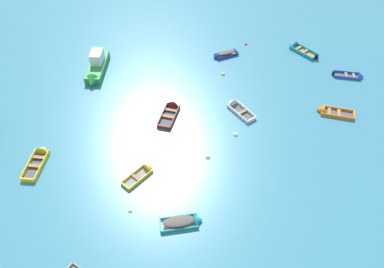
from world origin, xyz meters
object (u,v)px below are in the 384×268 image
object	(u,v)px
mooring_buoy_between_boats_right	(130,211)
mooring_buoy_near_foreground	(208,157)
rowboat_yellow_midfield_left	(40,156)
mooring_buoy_outer_edge	(246,45)
rowboat_turquoise_outer_right	(298,48)
motor_launch_green_cluster_inner	(96,67)
rowboat_turquoise_back_row_right	(186,221)
rowboat_white_near_camera	(235,107)
rowboat_maroon_outer_left	(172,109)
rowboat_orange_distant_center	(326,111)
rowboat_deep_blue_cluster_outer	(223,55)
mooring_buoy_far_field	(235,135)
mooring_buoy_trailing	(223,75)
rowboat_yellow_back_row_center	(144,171)
rowboat_blue_back_row_left	(355,76)

from	to	relation	value
mooring_buoy_between_boats_right	mooring_buoy_near_foreground	xyz separation A→B (m)	(6.76, 4.72, 0.00)
rowboat_yellow_midfield_left	mooring_buoy_outer_edge	bearing A→B (deg)	35.74
rowboat_turquoise_outer_right	mooring_buoy_outer_edge	size ratio (longest dim) A/B	10.56
motor_launch_green_cluster_inner	mooring_buoy_near_foreground	world-z (taller)	motor_launch_green_cluster_inner
rowboat_turquoise_back_row_right	rowboat_yellow_midfield_left	xyz separation A→B (m)	(-11.96, 7.93, -0.05)
mooring_buoy_near_foreground	rowboat_white_near_camera	bearing A→B (deg)	59.22
rowboat_maroon_outer_left	mooring_buoy_near_foreground	bearing A→B (deg)	-67.65
rowboat_turquoise_back_row_right	mooring_buoy_outer_edge	distance (m)	25.52
rowboat_yellow_midfield_left	mooring_buoy_outer_edge	size ratio (longest dim) A/B	11.06
rowboat_orange_distant_center	rowboat_yellow_midfield_left	xyz separation A→B (m)	(-26.91, -2.76, 0.03)
rowboat_orange_distant_center	rowboat_deep_blue_cluster_outer	xyz separation A→B (m)	(-8.44, 10.66, 0.12)
rowboat_turquoise_outer_right	mooring_buoy_far_field	world-z (taller)	rowboat_turquoise_outer_right
mooring_buoy_between_boats_right	mooring_buoy_trailing	world-z (taller)	mooring_buoy_trailing
rowboat_deep_blue_cluster_outer	mooring_buoy_between_boats_right	xyz separation A→B (m)	(-10.72, -19.78, -0.27)
mooring_buoy_far_field	mooring_buoy_outer_edge	bearing A→B (deg)	73.92
rowboat_yellow_back_row_center	rowboat_maroon_outer_left	world-z (taller)	rowboat_maroon_outer_left
rowboat_deep_blue_cluster_outer	mooring_buoy_far_field	distance (m)	12.71
motor_launch_green_cluster_inner	rowboat_maroon_outer_left	bearing A→B (deg)	-43.52
rowboat_turquoise_outer_right	rowboat_deep_blue_cluster_outer	distance (m)	9.12
rowboat_blue_back_row_left	mooring_buoy_far_field	bearing A→B (deg)	-154.00
rowboat_turquoise_back_row_right	mooring_buoy_outer_edge	world-z (taller)	rowboat_turquoise_back_row_right
rowboat_blue_back_row_left	rowboat_white_near_camera	bearing A→B (deg)	-166.18
rowboat_maroon_outer_left	mooring_buoy_between_boats_right	world-z (taller)	rowboat_maroon_outer_left
rowboat_white_near_camera	rowboat_yellow_midfield_left	xyz separation A→B (m)	(-18.15, -4.46, 0.02)
mooring_buoy_near_foreground	mooring_buoy_trailing	xyz separation A→B (m)	(3.39, 11.65, 0.00)
rowboat_yellow_midfield_left	rowboat_turquoise_back_row_right	bearing A→B (deg)	-33.54
motor_launch_green_cluster_inner	rowboat_yellow_midfield_left	size ratio (longest dim) A/B	1.57
rowboat_turquoise_back_row_right	mooring_buoy_between_boats_right	world-z (taller)	rowboat_turquoise_back_row_right
mooring_buoy_near_foreground	mooring_buoy_trailing	bearing A→B (deg)	73.79
rowboat_orange_distant_center	mooring_buoy_far_field	xyz separation A→B (m)	(-9.47, -2.01, -0.16)
rowboat_turquoise_outer_right	rowboat_yellow_back_row_center	bearing A→B (deg)	-138.32
rowboat_deep_blue_cluster_outer	rowboat_yellow_back_row_center	bearing A→B (deg)	-120.59
rowboat_turquoise_outer_right	mooring_buoy_outer_edge	bearing A→B (deg)	163.39
rowboat_orange_distant_center	mooring_buoy_near_foreground	world-z (taller)	rowboat_orange_distant_center
rowboat_maroon_outer_left	mooring_buoy_far_field	world-z (taller)	rowboat_maroon_outer_left
motor_launch_green_cluster_inner	rowboat_deep_blue_cluster_outer	world-z (taller)	motor_launch_green_cluster_inner
rowboat_deep_blue_cluster_outer	mooring_buoy_outer_edge	world-z (taller)	rowboat_deep_blue_cluster_outer
rowboat_white_near_camera	motor_launch_green_cluster_inner	bearing A→B (deg)	151.32
rowboat_maroon_outer_left	mooring_buoy_outer_edge	distance (m)	14.67
rowboat_turquoise_outer_right	rowboat_deep_blue_cluster_outer	xyz separation A→B (m)	(-9.11, -0.48, 0.09)
rowboat_orange_distant_center	mooring_buoy_far_field	size ratio (longest dim) A/B	8.14
rowboat_orange_distant_center	mooring_buoy_outer_edge	world-z (taller)	rowboat_orange_distant_center
mooring_buoy_trailing	rowboat_yellow_midfield_left	bearing A→B (deg)	-150.79
mooring_buoy_near_foreground	mooring_buoy_trailing	distance (m)	12.13
rowboat_maroon_outer_left	mooring_buoy_between_boats_right	bearing A→B (deg)	-110.18
motor_launch_green_cluster_inner	mooring_buoy_far_field	xyz separation A→B (m)	(13.25, -11.34, -0.65)
motor_launch_green_cluster_inner	mooring_buoy_trailing	xyz separation A→B (m)	(13.71, -2.08, -0.65)
rowboat_blue_back_row_left	mooring_buoy_outer_edge	xyz separation A→B (m)	(-10.32, 7.77, -0.14)
rowboat_turquoise_outer_right	rowboat_white_near_camera	size ratio (longest dim) A/B	1.06
rowboat_deep_blue_cluster_outer	rowboat_turquoise_back_row_right	size ratio (longest dim) A/B	0.98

